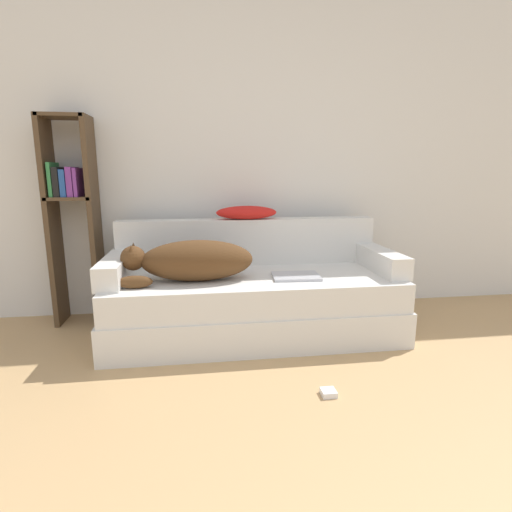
{
  "coord_description": "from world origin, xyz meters",
  "views": [
    {
      "loc": [
        -0.32,
        -0.44,
        1.12
      ],
      "look_at": [
        0.04,
        2.1,
        0.58
      ],
      "focal_mm": 28.0,
      "sensor_mm": 36.0,
      "label": 1
    }
  ],
  "objects_px": {
    "laptop": "(296,276)",
    "throw_pillow": "(246,213)",
    "power_adapter": "(328,393)",
    "bookshelf": "(72,210)",
    "couch": "(254,305)",
    "dog": "(192,261)"
  },
  "relations": [
    {
      "from": "throw_pillow",
      "to": "dog",
      "type": "bearing_deg",
      "value": -133.31
    },
    {
      "from": "laptop",
      "to": "bookshelf",
      "type": "bearing_deg",
      "value": 164.11
    },
    {
      "from": "dog",
      "to": "throw_pillow",
      "type": "bearing_deg",
      "value": 46.69
    },
    {
      "from": "dog",
      "to": "power_adapter",
      "type": "height_order",
      "value": "dog"
    },
    {
      "from": "dog",
      "to": "throw_pillow",
      "type": "xyz_separation_m",
      "value": [
        0.4,
        0.43,
        0.26
      ]
    },
    {
      "from": "laptop",
      "to": "throw_pillow",
      "type": "relative_size",
      "value": 0.72
    },
    {
      "from": "dog",
      "to": "bookshelf",
      "type": "distance_m",
      "value": 1.05
    },
    {
      "from": "laptop",
      "to": "bookshelf",
      "type": "distance_m",
      "value": 1.69
    },
    {
      "from": "couch",
      "to": "throw_pillow",
      "type": "bearing_deg",
      "value": 92.25
    },
    {
      "from": "bookshelf",
      "to": "power_adapter",
      "type": "bearing_deg",
      "value": -39.6
    },
    {
      "from": "throw_pillow",
      "to": "power_adapter",
      "type": "xyz_separation_m",
      "value": [
        0.28,
        -1.18,
        -0.81
      ]
    },
    {
      "from": "couch",
      "to": "power_adapter",
      "type": "relative_size",
      "value": 26.45
    },
    {
      "from": "couch",
      "to": "laptop",
      "type": "distance_m",
      "value": 0.37
    },
    {
      "from": "couch",
      "to": "dog",
      "type": "height_order",
      "value": "dog"
    },
    {
      "from": "dog",
      "to": "throw_pillow",
      "type": "relative_size",
      "value": 1.86
    },
    {
      "from": "power_adapter",
      "to": "throw_pillow",
      "type": "bearing_deg",
      "value": 103.37
    },
    {
      "from": "couch",
      "to": "bookshelf",
      "type": "relative_size",
      "value": 1.31
    },
    {
      "from": "dog",
      "to": "bookshelf",
      "type": "height_order",
      "value": "bookshelf"
    },
    {
      "from": "laptop",
      "to": "power_adapter",
      "type": "height_order",
      "value": "laptop"
    },
    {
      "from": "bookshelf",
      "to": "couch",
      "type": "bearing_deg",
      "value": -18.34
    },
    {
      "from": "couch",
      "to": "throw_pillow",
      "type": "xyz_separation_m",
      "value": [
        -0.01,
        0.33,
        0.61
      ]
    },
    {
      "from": "laptop",
      "to": "throw_pillow",
      "type": "bearing_deg",
      "value": 125.46
    }
  ]
}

